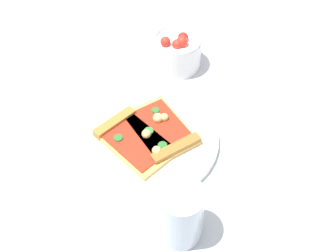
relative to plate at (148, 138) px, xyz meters
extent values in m
plane|color=silver|center=(-0.03, 0.00, -0.01)|extent=(2.40, 2.40, 0.00)
cylinder|color=white|center=(0.00, 0.00, 0.00)|extent=(0.28, 0.28, 0.01)
cube|color=#E5B256|center=(-0.01, 0.02, 0.01)|extent=(0.17, 0.14, 0.01)
cube|color=#A36B2D|center=(0.05, 0.05, 0.02)|extent=(0.06, 0.10, 0.02)
cube|color=#B22D19|center=(-0.01, 0.02, 0.02)|extent=(0.15, 0.13, 0.00)
cylinder|color=#2D722D|center=(-0.05, 0.02, 0.02)|extent=(0.01, 0.01, 0.00)
sphere|color=#F2D87F|center=(-0.03, 0.02, 0.02)|extent=(0.02, 0.02, 0.02)
sphere|color=#EAD172|center=(-0.03, 0.04, 0.02)|extent=(0.02, 0.02, 0.02)
cylinder|color=#388433|center=(0.00, 0.00, 0.02)|extent=(0.02, 0.02, 0.00)
cube|color=#E5B256|center=(0.02, -0.02, 0.01)|extent=(0.17, 0.16, 0.01)
cube|color=#B77A33|center=(-0.04, -0.06, 0.02)|extent=(0.07, 0.09, 0.02)
cube|color=#B22D19|center=(0.02, -0.02, 0.02)|extent=(0.15, 0.14, 0.00)
sphere|color=#EAD172|center=(0.01, -0.01, 0.02)|extent=(0.02, 0.02, 0.02)
cylinder|color=#2D722D|center=(0.04, 0.02, 0.02)|extent=(0.02, 0.02, 0.00)
cylinder|color=#2D722D|center=(0.01, -0.06, 0.02)|extent=(0.02, 0.02, 0.00)
sphere|color=#EAD172|center=(0.05, 0.01, 0.02)|extent=(0.02, 0.02, 0.02)
cylinder|color=white|center=(-0.21, 0.10, 0.03)|extent=(0.11, 0.11, 0.07)
torus|color=white|center=(-0.21, 0.10, 0.06)|extent=(0.11, 0.11, 0.01)
sphere|color=red|center=(-0.19, 0.10, 0.07)|extent=(0.02, 0.02, 0.02)
sphere|color=red|center=(-0.21, 0.11, 0.07)|extent=(0.02, 0.02, 0.02)
sphere|color=red|center=(-0.20, 0.07, 0.07)|extent=(0.02, 0.02, 0.02)
sphere|color=red|center=(-0.19, 0.11, 0.07)|extent=(0.03, 0.03, 0.03)
cylinder|color=silver|center=(0.20, 0.02, 0.05)|extent=(0.07, 0.07, 0.11)
cylinder|color=#592D0F|center=(0.20, 0.02, 0.04)|extent=(0.06, 0.06, 0.09)
cube|color=white|center=(0.19, 0.03, 0.08)|extent=(0.03, 0.03, 0.02)
cube|color=white|center=(0.18, 0.02, 0.08)|extent=(0.02, 0.02, 0.02)
camera|label=1|loc=(0.50, -0.06, 0.62)|focal=44.31mm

